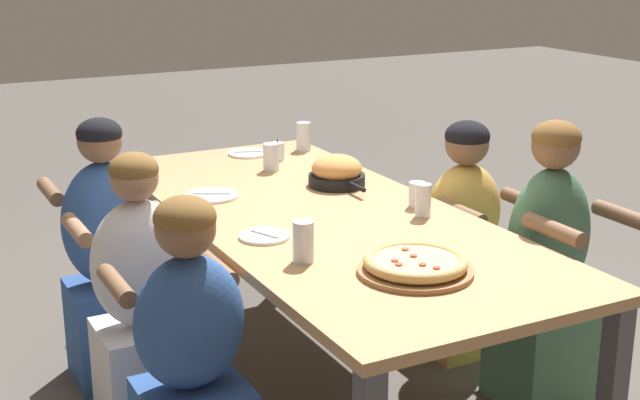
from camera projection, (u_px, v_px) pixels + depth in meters
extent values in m
plane|color=#514C47|center=(320.00, 386.00, 3.74)|extent=(18.00, 18.00, 0.00)
cube|color=tan|center=(320.00, 217.00, 3.53)|extent=(2.42, 1.02, 0.04)
cube|color=#4C4C51|center=(132.00, 241.00, 4.42)|extent=(0.07, 0.07, 0.73)
cube|color=#4C4C51|center=(295.00, 216.00, 4.82)|extent=(0.07, 0.07, 0.73)
cylinder|color=#996B42|center=(415.00, 271.00, 2.88)|extent=(0.38, 0.38, 0.02)
torus|color=tan|center=(415.00, 262.00, 2.87)|extent=(0.34, 0.34, 0.03)
cylinder|color=#E5C675|center=(415.00, 264.00, 2.87)|extent=(0.29, 0.29, 0.03)
cylinder|color=#C6422D|center=(405.00, 249.00, 2.95)|extent=(0.02, 0.02, 0.01)
cylinder|color=#C6422D|center=(423.00, 265.00, 2.81)|extent=(0.02, 0.02, 0.01)
cylinder|color=#C6422D|center=(437.00, 268.00, 2.79)|extent=(0.02, 0.02, 0.01)
cylinder|color=#C6422D|center=(399.00, 264.00, 2.81)|extent=(0.02, 0.02, 0.01)
cylinder|color=#C6422D|center=(414.00, 256.00, 2.89)|extent=(0.02, 0.02, 0.01)
cylinder|color=#C6422D|center=(395.00, 260.00, 2.85)|extent=(0.02, 0.02, 0.01)
cylinder|color=black|center=(337.00, 180.00, 3.90)|extent=(0.25, 0.25, 0.05)
cylinder|color=black|center=(357.00, 187.00, 3.74)|extent=(0.11, 0.02, 0.02)
ellipsoid|color=#D68E4C|center=(337.00, 168.00, 3.88)|extent=(0.22, 0.22, 0.12)
cylinder|color=white|center=(212.00, 195.00, 3.73)|extent=(0.23, 0.23, 0.01)
cube|color=#B7B7BC|center=(211.00, 193.00, 3.73)|extent=(0.09, 0.15, 0.01)
cylinder|color=white|center=(264.00, 236.00, 3.22)|extent=(0.19, 0.19, 0.01)
cube|color=#B7B7BC|center=(264.00, 234.00, 3.22)|extent=(0.13, 0.06, 0.01)
cylinder|color=white|center=(248.00, 153.00, 4.46)|extent=(0.20, 0.20, 0.01)
cube|color=#B7B7BC|center=(248.00, 152.00, 4.45)|extent=(0.06, 0.13, 0.01)
cylinder|color=silver|center=(277.00, 151.00, 4.34)|extent=(0.07, 0.07, 0.09)
cylinder|color=#1EA8DB|center=(277.00, 154.00, 4.34)|extent=(0.06, 0.06, 0.06)
cylinder|color=black|center=(278.00, 150.00, 4.32)|extent=(0.00, 0.01, 0.11)
cylinder|color=silver|center=(304.00, 136.00, 4.53)|extent=(0.07, 0.07, 0.14)
cylinder|color=silver|center=(304.00, 142.00, 4.54)|extent=(0.07, 0.07, 0.08)
cylinder|color=silver|center=(303.00, 242.00, 2.97)|extent=(0.07, 0.07, 0.14)
cylinder|color=black|center=(303.00, 248.00, 2.97)|extent=(0.06, 0.06, 0.10)
cylinder|color=silver|center=(423.00, 200.00, 3.45)|extent=(0.06, 0.06, 0.13)
cylinder|color=black|center=(423.00, 205.00, 3.46)|extent=(0.05, 0.05, 0.09)
cylinder|color=silver|center=(417.00, 195.00, 3.58)|extent=(0.07, 0.07, 0.10)
cylinder|color=black|center=(417.00, 200.00, 3.59)|extent=(0.06, 0.06, 0.05)
cylinder|color=silver|center=(271.00, 157.00, 4.14)|extent=(0.08, 0.08, 0.13)
cylinder|color=silver|center=(271.00, 161.00, 4.14)|extent=(0.07, 0.07, 0.09)
cube|color=silver|center=(146.00, 376.00, 3.38)|extent=(0.32, 0.34, 0.43)
ellipsoid|color=silver|center=(139.00, 263.00, 3.25)|extent=(0.24, 0.36, 0.49)
sphere|color=#9E7051|center=(134.00, 177.00, 3.16)|extent=(0.17, 0.17, 0.17)
ellipsoid|color=brown|center=(134.00, 169.00, 3.15)|extent=(0.18, 0.18, 0.12)
cylinder|color=#9E7051|center=(77.00, 230.00, 3.32)|extent=(0.28, 0.06, 0.06)
cylinder|color=#9E7051|center=(165.00, 217.00, 3.47)|extent=(0.28, 0.06, 0.06)
cube|color=#2D5193|center=(113.00, 329.00, 3.78)|extent=(0.32, 0.34, 0.43)
ellipsoid|color=#2D5193|center=(106.00, 223.00, 3.64)|extent=(0.24, 0.36, 0.52)
sphere|color=brown|center=(100.00, 141.00, 3.55)|extent=(0.18, 0.18, 0.18)
ellipsoid|color=black|center=(99.00, 133.00, 3.54)|extent=(0.18, 0.18, 0.13)
cylinder|color=brown|center=(50.00, 191.00, 3.71)|extent=(0.28, 0.06, 0.06)
cylinder|color=brown|center=(131.00, 181.00, 3.87)|extent=(0.28, 0.06, 0.06)
cube|color=gold|center=(459.00, 304.00, 4.04)|extent=(0.32, 0.34, 0.43)
ellipsoid|color=gold|center=(464.00, 213.00, 3.91)|extent=(0.24, 0.36, 0.44)
sphere|color=brown|center=(467.00, 144.00, 3.83)|extent=(0.19, 0.19, 0.19)
ellipsoid|color=black|center=(467.00, 136.00, 3.82)|extent=(0.19, 0.19, 0.13)
cylinder|color=brown|center=(526.00, 201.00, 3.79)|extent=(0.28, 0.06, 0.06)
cylinder|color=brown|center=(461.00, 213.00, 3.64)|extent=(0.28, 0.06, 0.06)
ellipsoid|color=#2D5193|center=(190.00, 322.00, 2.80)|extent=(0.24, 0.36, 0.45)
sphere|color=brown|center=(185.00, 228.00, 2.71)|extent=(0.19, 0.19, 0.19)
ellipsoid|color=brown|center=(185.00, 217.00, 2.70)|extent=(0.19, 0.19, 0.13)
cylinder|color=brown|center=(116.00, 285.00, 2.87)|extent=(0.28, 0.06, 0.06)
cylinder|color=brown|center=(216.00, 268.00, 3.02)|extent=(0.28, 0.06, 0.06)
cube|color=#477556|center=(540.00, 352.00, 3.58)|extent=(0.32, 0.34, 0.43)
ellipsoid|color=#477556|center=(549.00, 237.00, 3.44)|extent=(0.24, 0.36, 0.55)
sphere|color=brown|center=(556.00, 145.00, 3.34)|extent=(0.18, 0.18, 0.18)
ellipsoid|color=brown|center=(557.00, 137.00, 3.33)|extent=(0.19, 0.19, 0.13)
cylinder|color=brown|center=(624.00, 216.00, 3.31)|extent=(0.28, 0.06, 0.06)
cylinder|color=brown|center=(554.00, 230.00, 3.15)|extent=(0.28, 0.06, 0.06)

